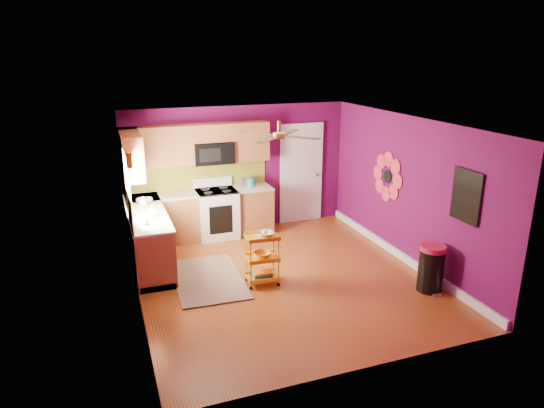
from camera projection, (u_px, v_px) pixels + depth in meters
name	position (u px, v px, depth m)	size (l,w,h in m)	color
ground	(283.00, 278.00, 7.83)	(5.00, 5.00, 0.00)	brown
room_envelope	(285.00, 180.00, 7.35)	(4.54, 5.04, 2.52)	#5B0A47
lower_cabinets	(179.00, 226.00, 8.89)	(2.81, 2.31, 0.94)	brown
electric_range	(217.00, 213.00, 9.46)	(0.76, 0.66, 1.13)	white
upper_cabinetry	(177.00, 149.00, 8.83)	(2.80, 2.30, 1.26)	brown
left_window	(126.00, 170.00, 7.53)	(0.08, 1.35, 1.08)	white
panel_door	(301.00, 174.00, 10.17)	(0.95, 0.11, 2.15)	white
right_wall_art	(420.00, 185.00, 7.81)	(0.04, 2.74, 1.04)	black
ceiling_fan	(279.00, 135.00, 7.32)	(1.01, 1.01, 0.26)	#BF8C3F
shag_rug	(208.00, 279.00, 7.78)	(1.05, 1.72, 0.02)	black
rolling_cart	(263.00, 257.00, 7.51)	(0.52, 0.40, 0.89)	gold
trash_can	(431.00, 268.00, 7.33)	(0.44, 0.45, 0.73)	black
teal_kettle	(251.00, 182.00, 9.57)	(0.18, 0.18, 0.21)	teal
toaster	(246.00, 182.00, 9.57)	(0.22, 0.15, 0.18)	beige
soap_bottle_a	(152.00, 211.00, 7.81)	(0.09, 0.09, 0.20)	#EA3F72
soap_bottle_b	(144.00, 201.00, 8.38)	(0.13, 0.13, 0.17)	white
counter_dish	(145.00, 201.00, 8.54)	(0.29, 0.29, 0.07)	white
counter_cup	(144.00, 222.00, 7.46)	(0.14, 0.14, 0.11)	white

